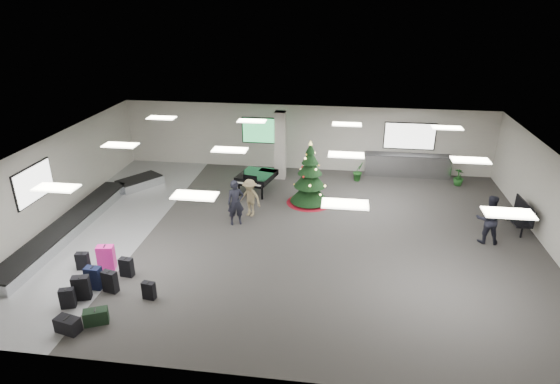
# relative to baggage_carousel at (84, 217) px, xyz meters

# --- Properties ---
(ground) EXTENTS (18.00, 18.00, 0.00)m
(ground) POSITION_rel_baggage_carousel_xyz_m (7.84, 0.08, -0.21)
(ground) COLOR #373432
(ground) RESTS_ON ground
(room_envelope) EXTENTS (18.02, 14.02, 3.21)m
(room_envelope) POSITION_rel_baggage_carousel_xyz_m (7.46, 0.75, 2.12)
(room_envelope) COLOR beige
(room_envelope) RESTS_ON ground
(baggage_carousel) EXTENTS (2.28, 9.71, 0.43)m
(baggage_carousel) POSITION_rel_baggage_carousel_xyz_m (0.00, 0.00, 0.00)
(baggage_carousel) COLOR silver
(baggage_carousel) RESTS_ON ground
(service_counter) EXTENTS (4.05, 0.65, 1.08)m
(service_counter) POSITION_rel_baggage_carousel_xyz_m (12.84, 6.73, 0.33)
(service_counter) COLOR silver
(service_counter) RESTS_ON ground
(suitcase_0) EXTENTS (0.53, 0.39, 0.76)m
(suitcase_0) POSITION_rel_baggage_carousel_xyz_m (2.51, -4.64, 0.16)
(suitcase_0) COLOR black
(suitcase_0) RESTS_ON ground
(suitcase_1) EXTENTS (0.47, 0.32, 0.69)m
(suitcase_1) POSITION_rel_baggage_carousel_xyz_m (3.15, -4.19, 0.12)
(suitcase_1) COLOR black
(suitcase_1) RESTS_ON ground
(pink_suitcase) EXTENTS (0.57, 0.38, 0.84)m
(pink_suitcase) POSITION_rel_baggage_carousel_xyz_m (2.46, -3.04, 0.20)
(pink_suitcase) COLOR #F21F94
(pink_suitcase) RESTS_ON ground
(suitcase_3) EXTENTS (0.43, 0.28, 0.63)m
(suitcase_3) POSITION_rel_baggage_carousel_xyz_m (3.26, -3.33, 0.09)
(suitcase_3) COLOR black
(suitcase_3) RESTS_ON ground
(navy_suitcase) EXTENTS (0.47, 0.29, 0.74)m
(navy_suitcase) POSITION_rel_baggage_carousel_xyz_m (2.60, -4.10, 0.15)
(navy_suitcase) COLOR black
(navy_suitcase) RESTS_ON ground
(suitcase_5) EXTENTS (0.45, 0.33, 0.61)m
(suitcase_5) POSITION_rel_baggage_carousel_xyz_m (2.32, -5.07, 0.09)
(suitcase_5) COLOR black
(suitcase_5) RESTS_ON ground
(green_duffel) EXTENTS (0.70, 0.54, 0.44)m
(green_duffel) POSITION_rel_baggage_carousel_xyz_m (3.43, -5.61, -0.00)
(green_duffel) COLOR black
(green_duffel) RESTS_ON ground
(suitcase_7) EXTENTS (0.40, 0.25, 0.56)m
(suitcase_7) POSITION_rel_baggage_carousel_xyz_m (4.40, -4.36, 0.06)
(suitcase_7) COLOR black
(suitcase_7) RESTS_ON ground
(suitcase_8) EXTENTS (0.42, 0.28, 0.60)m
(suitcase_8) POSITION_rel_baggage_carousel_xyz_m (1.70, -3.15, 0.08)
(suitcase_8) COLOR black
(suitcase_8) RESTS_ON ground
(black_duffel) EXTENTS (0.69, 0.48, 0.44)m
(black_duffel) POSITION_rel_baggage_carousel_xyz_m (2.87, -6.03, -0.01)
(black_duffel) COLOR black
(black_duffel) RESTS_ON ground
(christmas_tree) EXTENTS (1.91, 1.91, 2.72)m
(christmas_tree) POSITION_rel_baggage_carousel_xyz_m (8.44, 2.96, 0.72)
(christmas_tree) COLOR #690909
(christmas_tree) RESTS_ON ground
(grand_piano) EXTENTS (1.74, 2.06, 1.02)m
(grand_piano) POSITION_rel_baggage_carousel_xyz_m (6.02, 3.72, 0.52)
(grand_piano) COLOR black
(grand_piano) RESTS_ON ground
(bench) EXTENTS (0.67, 1.74, 1.08)m
(bench) POSITION_rel_baggage_carousel_xyz_m (16.34, 1.64, 0.40)
(bench) COLOR black
(bench) RESTS_ON ground
(traveler_a) EXTENTS (0.75, 0.64, 1.75)m
(traveler_a) POSITION_rel_baggage_carousel_xyz_m (5.84, 0.64, 0.66)
(traveler_a) COLOR black
(traveler_a) RESTS_ON ground
(traveler_b) EXTENTS (1.13, 0.91, 1.52)m
(traveler_b) POSITION_rel_baggage_carousel_xyz_m (6.22, 1.42, 0.55)
(traveler_b) COLOR #92805A
(traveler_b) RESTS_ON ground
(traveler_bench) EXTENTS (0.89, 0.71, 1.79)m
(traveler_bench) POSITION_rel_baggage_carousel_xyz_m (14.88, 0.45, 0.68)
(traveler_bench) COLOR black
(traveler_bench) RESTS_ON ground
(potted_plant_left) EXTENTS (0.65, 0.65, 0.92)m
(potted_plant_left) POSITION_rel_baggage_carousel_xyz_m (10.51, 5.81, 0.25)
(potted_plant_left) COLOR #16451D
(potted_plant_left) RESTS_ON ground
(potted_plant_right) EXTENTS (0.64, 0.64, 0.81)m
(potted_plant_right) POSITION_rel_baggage_carousel_xyz_m (15.05, 5.84, 0.19)
(potted_plant_right) COLOR #16451D
(potted_plant_right) RESTS_ON ground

